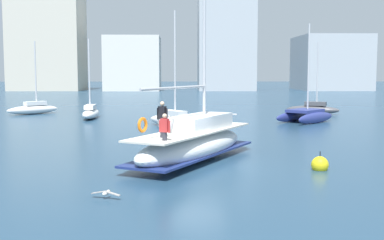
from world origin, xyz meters
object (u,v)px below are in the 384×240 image
at_px(main_sailboat, 194,142).
at_px(moored_catamaran, 172,119).
at_px(moored_cutter_right, 91,112).
at_px(mooring_buoy, 320,165).
at_px(moored_sloop_near, 33,108).
at_px(seagull, 106,193).
at_px(moored_cutter_left, 305,115).
at_px(moored_sloop_far, 313,108).

xyz_separation_m(main_sailboat, moored_catamaran, (-1.24, 14.66, -0.29)).
bearing_deg(moored_catamaran, main_sailboat, -85.17).
xyz_separation_m(moored_cutter_right, mooring_buoy, (14.38, -24.50, -0.35)).
xyz_separation_m(moored_catamaran, mooring_buoy, (6.73, -17.14, -0.39)).
height_order(main_sailboat, moored_cutter_right, main_sailboat).
bearing_deg(moored_cutter_right, moored_sloop_near, 143.68).
bearing_deg(moored_cutter_right, seagull, -79.04).
xyz_separation_m(moored_cutter_left, mooring_buoy, (-4.63, -20.54, -0.41)).
xyz_separation_m(moored_sloop_far, moored_cutter_left, (-2.97, -8.32, 0.08)).
relative_size(moored_cutter_left, mooring_buoy, 8.57).
bearing_deg(moored_sloop_far, main_sailboat, -116.39).
bearing_deg(moored_sloop_near, moored_catamaran, -40.57).
distance_m(moored_sloop_near, moored_cutter_left, 27.23).
height_order(main_sailboat, moored_catamaran, main_sailboat).
relative_size(moored_sloop_far, moored_catamaran, 0.82).
relative_size(moored_cutter_left, seagull, 8.04).
relative_size(seagull, mooring_buoy, 1.07).
distance_m(moored_sloop_far, mooring_buoy, 29.84).
distance_m(moored_catamaran, seagull, 21.95).
bearing_deg(main_sailboat, seagull, -114.14).
bearing_deg(moored_cutter_left, mooring_buoy, -102.69).
distance_m(seagull, mooring_buoy, 9.91).
height_order(moored_cutter_left, seagull, moored_cutter_left).
bearing_deg(seagull, moored_sloop_near, 109.93).
xyz_separation_m(moored_catamaran, seagull, (-1.99, -21.86, -0.42)).
bearing_deg(moored_catamaran, moored_cutter_left, 16.67).
bearing_deg(moored_catamaran, seagull, -95.20).
bearing_deg(moored_sloop_far, moored_catamaran, -140.72).
xyz_separation_m(moored_sloop_far, moored_cutter_right, (-21.98, -4.35, 0.01)).
relative_size(moored_cutter_right, seagull, 7.00).
bearing_deg(moored_sloop_far, seagull, -115.92).
distance_m(moored_catamaran, mooring_buoy, 18.42).
relative_size(moored_sloop_near, moored_sloop_far, 1.01).
xyz_separation_m(main_sailboat, seagull, (-3.23, -7.20, -0.71)).
xyz_separation_m(moored_sloop_near, moored_cutter_left, (25.73, -8.91, 0.06)).
distance_m(moored_catamaran, moored_cutter_left, 11.85).
relative_size(main_sailboat, moored_sloop_near, 1.77).
relative_size(moored_catamaran, mooring_buoy, 9.15).
relative_size(moored_sloop_far, moored_cutter_right, 1.00).
distance_m(moored_sloop_far, moored_cutter_left, 8.84).
xyz_separation_m(moored_sloop_near, moored_cutter_right, (6.73, -4.95, -0.00)).
height_order(moored_catamaran, mooring_buoy, moored_catamaran).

